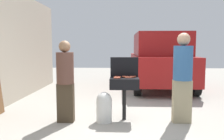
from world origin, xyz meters
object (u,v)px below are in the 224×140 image
object	(u,v)px
bbq_grill	(124,85)
hot_dog_0	(133,76)
propane_tank	(104,107)
person_left	(65,78)
hot_dog_7	(117,78)
hot_dog_3	(118,77)
hot_dog_5	(117,77)
hot_dog_1	(131,77)
hot_dog_2	(125,76)
person_right	(183,74)
hot_dog_8	(117,78)
hot_dog_4	(128,78)
hot_dog_6	(126,77)
parked_minivan	(159,60)

from	to	relation	value
bbq_grill	hot_dog_0	distance (m)	0.27
propane_tank	person_left	xyz separation A→B (m)	(-0.78, -0.02, 0.58)
bbq_grill	hot_dog_7	distance (m)	0.24
hot_dog_0	hot_dog_3	xyz separation A→B (m)	(-0.32, -0.05, 0.00)
bbq_grill	hot_dog_5	bearing A→B (deg)	-175.32
hot_dog_1	hot_dog_7	xyz separation A→B (m)	(-0.28, -0.14, 0.00)
bbq_grill	hot_dog_2	world-z (taller)	hot_dog_2
hot_dog_1	hot_dog_7	distance (m)	0.31
hot_dog_7	propane_tank	bearing A→B (deg)	-166.14
hot_dog_0	person_right	size ratio (longest dim) A/B	0.07
hot_dog_5	person_right	xyz separation A→B (m)	(1.32, -0.11, 0.08)
person_left	hot_dog_8	bearing A→B (deg)	23.74
bbq_grill	hot_dog_4	bearing A→B (deg)	-29.20
hot_dog_3	hot_dog_6	world-z (taller)	same
hot_dog_2	hot_dog_3	bearing A→B (deg)	-164.45
propane_tank	person_right	world-z (taller)	person_right
hot_dog_2	parked_minivan	size ratio (longest dim) A/B	0.03
hot_dog_5	hot_dog_8	xyz separation A→B (m)	(0.01, -0.06, 0.00)
hot_dog_5	hot_dog_6	bearing A→B (deg)	24.27
person_left	hot_dog_3	bearing A→B (deg)	31.69
person_left	hot_dog_0	bearing A→B (deg)	30.30
parked_minivan	hot_dog_0	bearing A→B (deg)	72.78
hot_dog_3	parked_minivan	size ratio (longest dim) A/B	0.03
hot_dog_6	person_left	distance (m)	1.25
hot_dog_4	parked_minivan	world-z (taller)	parked_minivan
hot_dog_0	propane_tank	size ratio (longest dim) A/B	0.21
hot_dog_2	hot_dog_7	world-z (taller)	same
hot_dog_4	hot_dog_2	bearing A→B (deg)	108.61
hot_dog_1	propane_tank	bearing A→B (deg)	-159.36
hot_dog_7	propane_tank	size ratio (longest dim) A/B	0.21
parked_minivan	hot_dog_8	bearing A→B (deg)	69.29
hot_dog_1	parked_minivan	world-z (taller)	parked_minivan
hot_dog_6	person_right	world-z (taller)	person_right
hot_dog_0	person_left	world-z (taller)	person_left
hot_dog_1	hot_dog_3	xyz separation A→B (m)	(-0.27, 0.07, 0.00)
hot_dog_3	parked_minivan	distance (m)	4.12
hot_dog_3	hot_dog_7	world-z (taller)	same
hot_dog_3	hot_dog_5	size ratio (longest dim) A/B	1.00
hot_dog_3	hot_dog_7	size ratio (longest dim) A/B	1.00
bbq_grill	person_left	distance (m)	1.22
hot_dog_8	hot_dog_6	bearing A→B (deg)	37.95
hot_dog_0	bbq_grill	bearing A→B (deg)	-143.28
hot_dog_8	propane_tank	size ratio (longest dim) A/B	0.21
hot_dog_0	hot_dog_2	world-z (taller)	same
hot_dog_4	hot_dog_7	xyz separation A→B (m)	(-0.22, -0.08, 0.00)
hot_dog_5	hot_dog_6	xyz separation A→B (m)	(0.19, 0.08, 0.00)
hot_dog_1	hot_dog_5	world-z (taller)	same
propane_tank	hot_dog_7	bearing A→B (deg)	13.86
hot_dog_0	person_left	bearing A→B (deg)	-166.11
hot_dog_0	parked_minivan	bearing A→B (deg)	73.26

